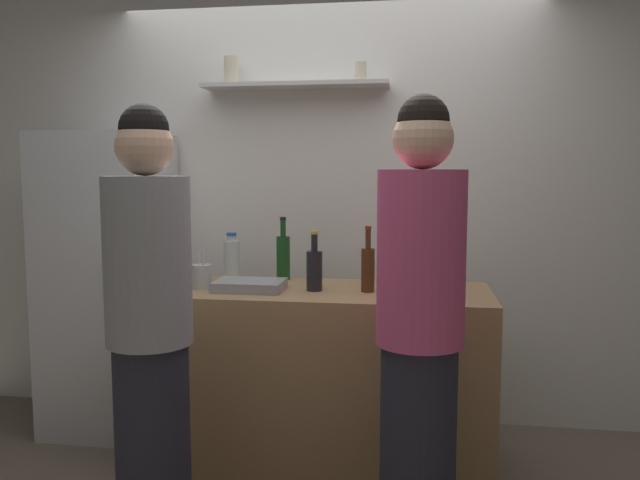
% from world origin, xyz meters
% --- Properties ---
extents(back_wall_assembly, '(4.80, 0.32, 2.60)m').
position_xyz_m(back_wall_assembly, '(-0.00, 1.25, 1.30)').
color(back_wall_assembly, white).
rests_on(back_wall_assembly, ground).
extents(refrigerator, '(0.64, 0.66, 1.73)m').
position_xyz_m(refrigerator, '(-1.25, 0.85, 0.87)').
color(refrigerator, silver).
rests_on(refrigerator, ground).
extents(counter, '(1.71, 0.66, 0.92)m').
position_xyz_m(counter, '(0.06, 0.52, 0.46)').
color(counter, '#9E7A51').
rests_on(counter, ground).
extents(baking_pan, '(0.34, 0.24, 0.05)m').
position_xyz_m(baking_pan, '(-0.29, 0.44, 0.95)').
color(baking_pan, gray).
rests_on(baking_pan, counter).
extents(utensil_holder, '(0.10, 0.10, 0.21)m').
position_xyz_m(utensil_holder, '(-0.54, 0.45, 0.99)').
color(utensil_holder, '#B2B2B7').
rests_on(utensil_holder, counter).
extents(wine_bottle_pale_glass, '(0.08, 0.08, 0.35)m').
position_xyz_m(wine_bottle_pale_glass, '(0.68, 0.41, 1.06)').
color(wine_bottle_pale_glass, '#B2BFB2').
rests_on(wine_bottle_pale_glass, counter).
extents(wine_bottle_amber_glass, '(0.07, 0.07, 0.33)m').
position_xyz_m(wine_bottle_amber_glass, '(0.30, 0.49, 1.04)').
color(wine_bottle_amber_glass, '#472814').
rests_on(wine_bottle_amber_glass, counter).
extents(wine_bottle_green_glass, '(0.07, 0.07, 0.34)m').
position_xyz_m(wine_bottle_green_glass, '(-0.19, 0.79, 1.05)').
color(wine_bottle_green_glass, '#19471E').
rests_on(wine_bottle_green_glass, counter).
extents(wine_bottle_dark_glass, '(0.08, 0.08, 0.30)m').
position_xyz_m(wine_bottle_dark_glass, '(0.03, 0.48, 1.04)').
color(wine_bottle_dark_glass, black).
rests_on(wine_bottle_dark_glass, counter).
extents(water_bottle_plastic, '(0.09, 0.09, 0.26)m').
position_xyz_m(water_bottle_plastic, '(-0.47, 0.74, 1.04)').
color(water_bottle_plastic, silver).
rests_on(water_bottle_plastic, counter).
extents(person_grey_hoodie, '(0.34, 0.34, 1.77)m').
position_xyz_m(person_grey_hoodie, '(-0.51, -0.27, 0.89)').
color(person_grey_hoodie, '#262633').
rests_on(person_grey_hoodie, ground).
extents(person_pink_top, '(0.34, 0.34, 1.80)m').
position_xyz_m(person_pink_top, '(0.55, -0.17, 0.90)').
color(person_pink_top, '#262633').
rests_on(person_pink_top, ground).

